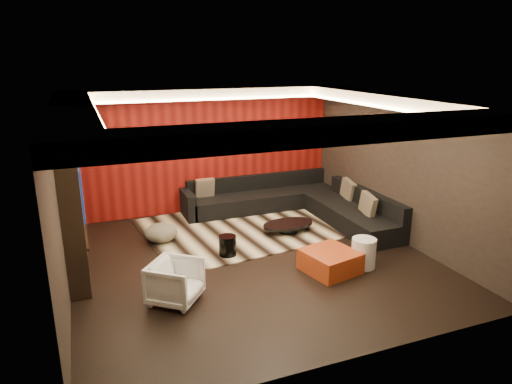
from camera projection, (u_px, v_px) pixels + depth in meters
name	position (u px, v px, depth m)	size (l,w,h in m)	color
floor	(253.00, 260.00, 8.06)	(6.00, 6.00, 0.02)	black
ceiling	(252.00, 98.00, 7.25)	(6.00, 6.00, 0.02)	silver
wall_back	(205.00, 150.00, 10.34)	(6.00, 0.02, 2.80)	black
wall_left	(59.00, 204.00, 6.61)	(0.02, 6.00, 2.80)	black
wall_right	(399.00, 168.00, 8.71)	(0.02, 6.00, 2.80)	black
red_feature_wall	(206.00, 151.00, 10.31)	(5.98, 0.05, 2.78)	#6B0C0A
soffit_back	(207.00, 93.00, 9.70)	(6.00, 0.60, 0.22)	silver
soffit_front	(342.00, 130.00, 4.88)	(6.00, 0.60, 0.22)	silver
soffit_left	(71.00, 113.00, 6.35)	(0.60, 4.80, 0.22)	silver
soffit_right	(392.00, 100.00, 8.23)	(0.60, 4.80, 0.22)	silver
cove_back	(212.00, 99.00, 9.42)	(4.80, 0.08, 0.04)	#FFD899
cove_front	(326.00, 134.00, 5.21)	(4.80, 0.08, 0.04)	#FFD899
cove_left	(98.00, 118.00, 6.49)	(0.08, 4.80, 0.04)	#FFD899
cove_right	(376.00, 106.00, 8.14)	(0.08, 4.80, 0.04)	#FFD899
tv_surround	(73.00, 210.00, 7.28)	(0.30, 2.00, 2.20)	black
tv_screen	(81.00, 187.00, 7.24)	(0.04, 1.30, 0.80)	black
tv_shelf	(86.00, 232.00, 7.45)	(0.04, 1.60, 0.04)	black
rug	(244.00, 227.00, 9.58)	(4.00, 3.00, 0.02)	beige
coffee_table	(288.00, 227.00, 9.27)	(1.09, 1.09, 0.18)	black
drum_stool	(228.00, 246.00, 8.15)	(0.31, 0.31, 0.37)	black
striped_pouf	(161.00, 233.00, 8.77)	(0.63, 0.63, 0.34)	#C2B997
white_side_table	(363.00, 253.00, 7.71)	(0.41, 0.41, 0.51)	silver
orange_ottoman	(330.00, 261.00, 7.58)	(0.80, 0.80, 0.36)	#944613
armchair	(175.00, 282.00, 6.60)	(0.67, 0.69, 0.63)	silver
sectional_sofa	(295.00, 204.00, 10.25)	(3.65, 3.50, 0.75)	black
throw_pillows	(304.00, 193.00, 9.80)	(3.19, 2.70, 0.50)	#C5B291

